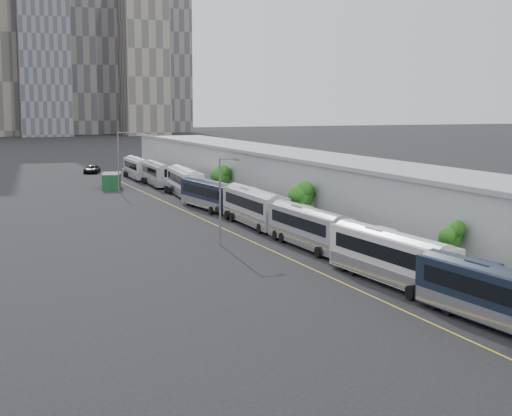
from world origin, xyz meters
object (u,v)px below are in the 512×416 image
bus_3 (309,231)px  shipping_container (112,181)px  bus_4 (255,210)px  bus_1 (498,302)px  street_lamp_near (222,195)px  bus_6 (185,185)px  bus_7 (157,176)px  street_lamp_far (119,157)px  bus_8 (137,170)px  suv (92,169)px  bus_5 (209,197)px  bus_2 (391,262)px

bus_3 → shipping_container: (-7.14, 57.00, -0.39)m
bus_3 → bus_4: bus_4 is taller
bus_1 → street_lamp_near: size_ratio=1.55×
street_lamp_near → bus_6: bearing=78.9°
bus_4 → bus_7: (0.40, 44.38, -0.11)m
street_lamp_far → shipping_container: size_ratio=1.51×
street_lamp_near → shipping_container: size_ratio=1.38×
bus_8 → street_lamp_near: bearing=-94.4°
suv → street_lamp_far: bearing=-73.3°
street_lamp_near → street_lamp_far: (0.09, 47.61, 0.40)m
bus_1 → bus_6: bus_6 is taller
bus_1 → shipping_container: bearing=89.9°
bus_5 → bus_7: bearing=82.2°
bus_6 → suv: 42.67m
bus_2 → bus_8: bearing=86.5°
bus_7 → street_lamp_near: 54.76m
bus_6 → bus_8: size_ratio=1.09×
bus_7 → bus_1: bearing=-87.6°
bus_6 → suv: bearing=103.5°
bus_2 → bus_5: size_ratio=1.05×
bus_3 → street_lamp_near: bearing=147.3°
bus_8 → suv: (-5.62, 13.94, -0.81)m
bus_1 → suv: bus_1 is taller
bus_2 → street_lamp_far: bearing=92.3°
bus_4 → bus_7: size_ratio=1.06×
bus_2 → bus_6: size_ratio=0.96×
bus_7 → street_lamp_far: 10.49m
bus_3 → bus_4: bearing=88.6°
bus_4 → suv: bus_4 is taller
shipping_container → bus_7: bearing=24.4°
street_lamp_near → bus_2: bearing=-71.6°
bus_2 → shipping_container: size_ratio=2.28×
bus_3 → street_lamp_far: (-6.86, 51.89, 3.60)m
bus_1 → street_lamp_far: (-6.37, 79.30, 3.63)m
street_lamp_far → bus_4: bearing=-79.6°
bus_3 → bus_5: (-0.43, 28.37, -0.02)m
bus_3 → street_lamp_near: size_ratio=1.57×
bus_4 → suv: (-5.60, 70.92, -0.93)m
bus_2 → street_lamp_near: 20.77m
bus_7 → suv: size_ratio=2.35×
bus_7 → suv: bearing=105.8°
bus_2 → street_lamp_near: bearing=105.3°
bus_5 → bus_2: bearing=-96.1°
bus_2 → street_lamp_far: size_ratio=1.50×
street_lamp_far → suv: bearing=87.6°
bus_8 → street_lamp_near: (-7.08, -66.74, 3.20)m
shipping_container → street_lamp_near: bearing=-76.0°
bus_4 → shipping_container: size_ratio=2.32×
bus_1 → bus_4: 41.46m
suv → shipping_container: bearing=-74.3°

